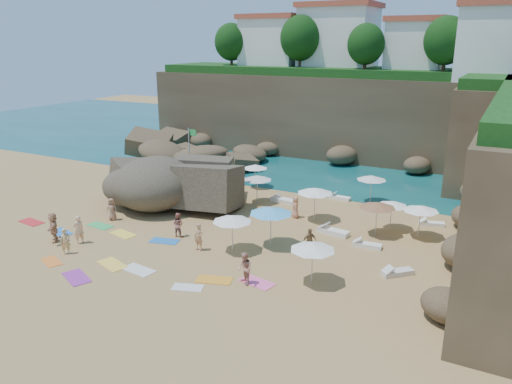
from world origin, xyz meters
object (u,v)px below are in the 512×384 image
at_px(person_stand_1, 178,225).
at_px(person_stand_5, 201,165).
at_px(person_stand_0, 65,241).
at_px(flag_pole, 191,147).
at_px(lounger_0, 284,201).
at_px(rock_outcrop, 173,199).
at_px(person_stand_2, 227,179).
at_px(person_stand_3, 309,241).
at_px(parasol_1, 315,191).
at_px(person_stand_6, 78,230).
at_px(person_stand_4, 295,207).
at_px(parasol_2, 372,178).
at_px(parasol_0, 255,166).

height_order(person_stand_1, person_stand_5, person_stand_5).
bearing_deg(person_stand_0, flag_pole, 51.28).
height_order(lounger_0, person_stand_5, person_stand_5).
bearing_deg(flag_pole, rock_outcrop, -70.86).
relative_size(flag_pole, person_stand_2, 3.04).
distance_m(flag_pole, lounger_0, 9.95).
xyz_separation_m(person_stand_3, person_stand_5, (-14.89, 11.57, 0.12)).
height_order(person_stand_1, person_stand_3, person_stand_1).
relative_size(person_stand_2, person_stand_3, 1.00).
distance_m(rock_outcrop, person_stand_3, 13.53).
xyz_separation_m(parasol_1, lounger_0, (-3.30, 2.43, -1.88)).
height_order(person_stand_2, person_stand_3, person_stand_2).
height_order(person_stand_0, person_stand_5, person_stand_5).
bearing_deg(person_stand_2, rock_outcrop, 114.00).
relative_size(lounger_0, person_stand_2, 1.35).
bearing_deg(person_stand_5, parasol_1, -34.64).
height_order(flag_pole, person_stand_6, flag_pole).
distance_m(parasol_1, person_stand_4, 1.84).
relative_size(person_stand_0, person_stand_6, 0.87).
relative_size(lounger_0, person_stand_6, 1.18).
bearing_deg(flag_pole, person_stand_3, -33.19).
relative_size(parasol_2, person_stand_1, 1.42).
bearing_deg(person_stand_6, person_stand_4, 154.73).
xyz_separation_m(parasol_2, person_stand_2, (-11.21, -1.67, -1.12)).
distance_m(lounger_0, person_stand_5, 10.66).
xyz_separation_m(lounger_0, person_stand_5, (-9.87, 3.97, 0.70)).
relative_size(person_stand_1, person_stand_3, 1.03).
relative_size(person_stand_3, person_stand_6, 0.87).
distance_m(parasol_1, person_stand_2, 9.81).
bearing_deg(lounger_0, person_stand_2, 175.68).
bearing_deg(person_stand_2, person_stand_1, 153.58).
bearing_deg(lounger_0, person_stand_4, -42.62).
relative_size(person_stand_2, person_stand_6, 0.87).
relative_size(flag_pole, person_stand_0, 3.02).
height_order(person_stand_0, person_stand_3, person_stand_0).
relative_size(parasol_2, person_stand_2, 1.45).
xyz_separation_m(lounger_0, person_stand_3, (5.02, -7.60, 0.58)).
bearing_deg(parasol_2, parasol_1, -112.40).
distance_m(rock_outcrop, person_stand_4, 9.74).
relative_size(parasol_1, person_stand_5, 1.37).
xyz_separation_m(person_stand_2, person_stand_4, (7.65, -3.93, -0.00)).
height_order(parasol_1, person_stand_6, parasol_1).
relative_size(parasol_0, person_stand_3, 1.35).
bearing_deg(parasol_0, lounger_0, -34.41).
xyz_separation_m(parasol_0, person_stand_1, (0.77, -11.48, -0.97)).
xyz_separation_m(flag_pole, person_stand_2, (3.75, -0.46, -2.12)).
bearing_deg(lounger_0, person_stand_0, -107.05).
bearing_deg(person_stand_2, parasol_0, -99.76).
bearing_deg(person_stand_5, person_stand_4, -37.54).
bearing_deg(person_stand_5, person_stand_1, -70.52).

